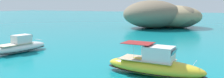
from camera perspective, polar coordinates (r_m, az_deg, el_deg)
name	(u,v)px	position (r m, az deg, el deg)	size (l,w,h in m)	color
islet_large	(164,15)	(70.23, 12.92, 5.81)	(26.36, 26.05, 7.98)	#756651
motorboat_white	(20,47)	(34.86, -21.99, -1.79)	(3.92, 8.73, 2.49)	white
motorboat_yellow	(154,65)	(22.33, 10.46, -6.49)	(9.78, 3.23, 3.03)	yellow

